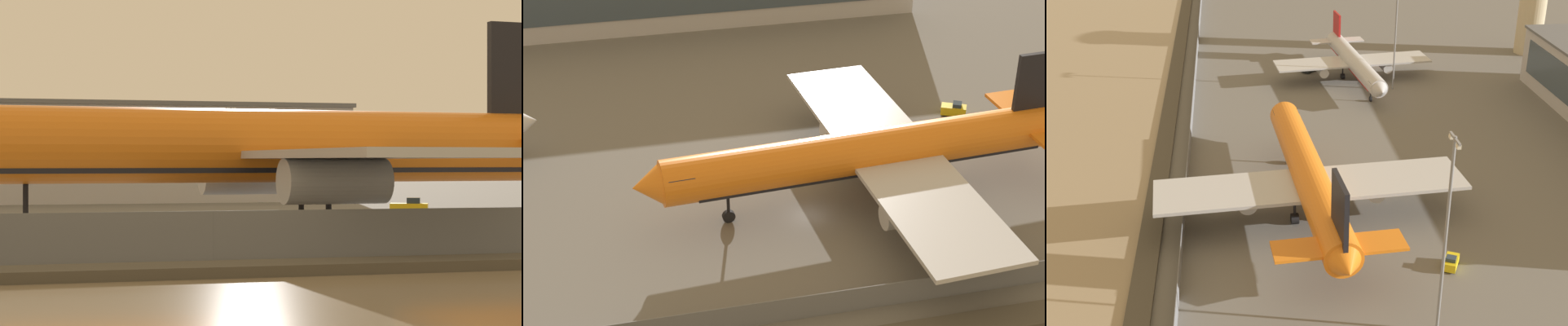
{
  "view_description": "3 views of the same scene",
  "coord_description": "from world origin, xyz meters",
  "views": [
    {
      "loc": [
        -9.67,
        -63.52,
        4.93
      ],
      "look_at": [
        7.61,
        4.91,
        4.81
      ],
      "focal_mm": 70.0,
      "sensor_mm": 36.0,
      "label": 1
    },
    {
      "loc": [
        -19.77,
        -74.73,
        52.56
      ],
      "look_at": [
        -0.78,
        7.89,
        2.06
      ],
      "focal_mm": 60.0,
      "sensor_mm": 36.0,
      "label": 2
    },
    {
      "loc": [
        99.34,
        -8.72,
        52.48
      ],
      "look_at": [
        -0.44,
        2.56,
        3.84
      ],
      "focal_mm": 50.0,
      "sensor_mm": 36.0,
      "label": 3
    }
  ],
  "objects": [
    {
      "name": "cargo_jet_orange",
      "position": [
        8.2,
        1.89,
        5.75
      ],
      "size": [
        51.49,
        44.23,
        15.05
      ],
      "color": "orange",
      "rests_on": "ground"
    },
    {
      "name": "baggage_tug",
      "position": [
        24.22,
        18.26,
        0.81
      ],
      "size": [
        3.58,
        2.85,
        1.8
      ],
      "color": "yellow",
      "rests_on": "ground"
    },
    {
      "name": "apron_light_mast_apron_west",
      "position": [
        -41.87,
        25.34,
        13.48
      ],
      "size": [
        3.2,
        0.4,
        24.34
      ],
      "color": "gray",
      "rests_on": "ground"
    },
    {
      "name": "perimeter_fence",
      "position": [
        0.0,
        -16.0,
        1.28
      ],
      "size": [
        280.0,
        0.1,
        2.56
      ],
      "color": "slate",
      "rests_on": "ground"
    },
    {
      "name": "ops_van",
      "position": [
        -55.51,
        9.65,
        1.28
      ],
      "size": [
        5.18,
        5.14,
        2.48
      ],
      "color": "#1E2328",
      "rests_on": "ground"
    },
    {
      "name": "ground_plane",
      "position": [
        0.0,
        0.0,
        0.0
      ],
      "size": [
        500.0,
        500.0,
        0.0
      ],
      "primitive_type": "plane",
      "color": "#66635E"
    },
    {
      "name": "passenger_jet_silver",
      "position": [
        -47.95,
        18.0,
        4.3
      ],
      "size": [
        39.42,
        34.13,
        11.28
      ],
      "color": "silver",
      "rests_on": "ground"
    },
    {
      "name": "apron_light_mast_apron_east",
      "position": [
        36.24,
        13.06,
        13.23
      ],
      "size": [
        3.2,
        0.4,
        23.85
      ],
      "color": "gray",
      "rests_on": "ground"
    },
    {
      "name": "shoreline_seawall",
      "position": [
        0.0,
        -20.5,
        0.25
      ],
      "size": [
        320.0,
        3.0,
        0.5
      ],
      "color": "#474238",
      "rests_on": "ground"
    }
  ]
}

